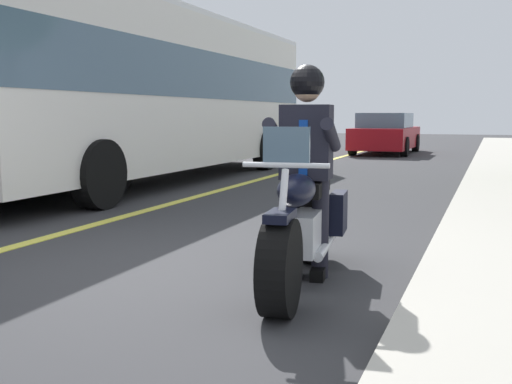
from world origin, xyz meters
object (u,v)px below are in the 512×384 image
Objects in this scene: rider_main at (306,152)px; bus_far at (153,88)px; car_silver at (386,134)px; motorcycle_main at (302,227)px.

rider_main is 7.91m from bus_far.
car_silver is at bearing -172.84° from rider_main.
bus_far is at bearing -140.53° from rider_main.
motorcycle_main is at bearing 38.77° from bus_far.
bus_far is 2.40× the size of car_silver.
car_silver is (-16.98, -2.14, 0.24)m from motorcycle_main.
bus_far is (-6.26, -5.03, 1.42)m from motorcycle_main.
rider_main reaches higher than motorcycle_main.
car_silver is (-10.72, 2.89, -1.18)m from bus_far.
car_silver is (-16.80, -2.11, -0.35)m from rider_main.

